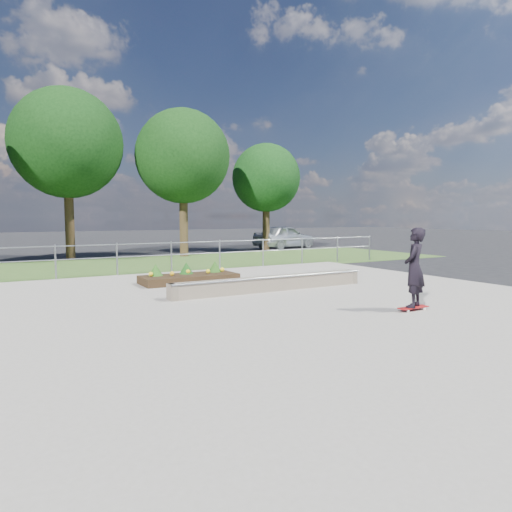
{
  "coord_description": "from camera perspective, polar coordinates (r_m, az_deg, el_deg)",
  "views": [
    {
      "loc": [
        -5.74,
        -8.8,
        2.14
      ],
      "look_at": [
        0.2,
        1.5,
        1.1
      ],
      "focal_mm": 32.0,
      "sensor_mm": 36.0,
      "label": 1
    }
  ],
  "objects": [
    {
      "name": "ground",
      "position": [
        10.72,
        3.1,
        -6.52
      ],
      "size": [
        120.0,
        120.0,
        0.0
      ],
      "primitive_type": "plane",
      "color": "black",
      "rests_on": "ground"
    },
    {
      "name": "grass_verge",
      "position": [
        20.73,
        -13.73,
        -1.04
      ],
      "size": [
        30.0,
        8.0,
        0.02
      ],
      "primitive_type": "cube",
      "color": "#355522",
      "rests_on": "ground"
    },
    {
      "name": "concrete_slab",
      "position": [
        10.72,
        3.1,
        -6.36
      ],
      "size": [
        15.0,
        15.0,
        0.06
      ],
      "primitive_type": "cube",
      "color": "gray",
      "rests_on": "ground"
    },
    {
      "name": "fence",
      "position": [
        17.34,
        -10.54,
        0.38
      ],
      "size": [
        20.06,
        0.06,
        1.2
      ],
      "color": "#989BA0",
      "rests_on": "ground"
    },
    {
      "name": "tree_mid_left",
      "position": [
        24.27,
        -22.57,
        12.84
      ],
      "size": [
        5.25,
        5.25,
        8.25
      ],
      "color": "#322114",
      "rests_on": "ground"
    },
    {
      "name": "tree_mid_right",
      "position": [
        24.61,
        -9.13,
        12.15
      ],
      "size": [
        4.9,
        4.9,
        7.7
      ],
      "color": "#372716",
      "rests_on": "ground"
    },
    {
      "name": "tree_far_right",
      "position": [
        28.52,
        1.28,
        9.7
      ],
      "size": [
        4.2,
        4.2,
        6.6
      ],
      "color": "#332514",
      "rests_on": "ground"
    },
    {
      "name": "grind_ledge",
      "position": [
        12.79,
        1.99,
        -3.44
      ],
      "size": [
        6.0,
        0.44,
        0.43
      ],
      "color": "#665A4B",
      "rests_on": "concrete_slab"
    },
    {
      "name": "planter_bed",
      "position": [
        14.54,
        -8.41,
        -2.55
      ],
      "size": [
        3.0,
        1.2,
        0.61
      ],
      "color": "black",
      "rests_on": "concrete_slab"
    },
    {
      "name": "skateboarder",
      "position": [
        10.58,
        19.19,
        -1.4
      ],
      "size": [
        0.8,
        0.67,
        1.84
      ],
      "color": "silver",
      "rests_on": "concrete_slab"
    },
    {
      "name": "parked_car",
      "position": [
        30.33,
        3.54,
        2.42
      ],
      "size": [
        4.9,
        2.94,
        1.56
      ],
      "primitive_type": "imported",
      "rotation": [
        0.0,
        0.0,
        1.83
      ],
      "color": "#B6BBC0",
      "rests_on": "ground"
    }
  ]
}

